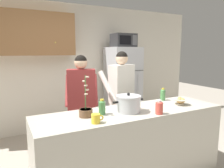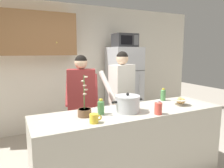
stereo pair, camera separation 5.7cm
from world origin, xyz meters
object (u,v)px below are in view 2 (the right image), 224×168
object	(u,v)px
microwave	(125,40)
person_by_sink	(122,90)
person_near_pot	(82,96)
cooking_pot	(127,104)
bottle_near_edge	(101,107)
coffee_mug	(94,118)
bottle_far_corner	(158,107)
refrigerator	(124,87)
potted_orchid	(85,110)
bottle_mid_counter	(163,95)
bread_bowl	(180,101)

from	to	relation	value
microwave	person_by_sink	world-z (taller)	microwave
person_near_pot	cooking_pot	distance (m)	0.88
person_near_pot	bottle_near_edge	world-z (taller)	person_near_pot
coffee_mug	bottle_far_corner	world-z (taller)	bottle_far_corner
refrigerator	bottle_near_edge	distance (m)	2.26
person_near_pot	cooking_pot	bearing A→B (deg)	-70.77
refrigerator	cooking_pot	distance (m)	2.14
refrigerator	potted_orchid	distance (m)	2.38
person_near_pot	bottle_near_edge	xyz separation A→B (m)	(-0.03, -0.78, 0.03)
person_near_pot	person_by_sink	world-z (taller)	person_by_sink
refrigerator	microwave	distance (m)	1.00
person_by_sink	potted_orchid	size ratio (longest dim) A/B	3.56
refrigerator	person_by_sink	size ratio (longest dim) A/B	1.05
bottle_mid_counter	refrigerator	bearing A→B (deg)	81.12
potted_orchid	bottle_near_edge	bearing A→B (deg)	-0.08
microwave	cooking_pot	xyz separation A→B (m)	(-1.01, -1.85, -0.84)
microwave	bread_bowl	world-z (taller)	microwave
microwave	bottle_mid_counter	size ratio (longest dim) A/B	2.63
bread_bowl	bottle_far_corner	xyz separation A→B (m)	(-0.53, -0.20, 0.03)
bottle_near_edge	bottle_far_corner	world-z (taller)	bottle_near_edge
person_near_pot	bottle_far_corner	world-z (taller)	person_near_pot
bread_bowl	potted_orchid	xyz separation A→B (m)	(-1.31, 0.09, 0.02)
bottle_near_edge	bottle_mid_counter	size ratio (longest dim) A/B	0.97
microwave	bottle_far_corner	xyz separation A→B (m)	(-0.75, -2.09, -0.86)
person_by_sink	refrigerator	bearing A→B (deg)	58.68
person_near_pot	bottle_far_corner	xyz separation A→B (m)	(0.56, -1.07, 0.02)
person_by_sink	coffee_mug	xyz separation A→B (m)	(-0.87, -1.02, -0.05)
person_by_sink	bottle_far_corner	size ratio (longest dim) A/B	9.89
bread_bowl	bottle_near_edge	bearing A→B (deg)	175.39
bottle_near_edge	bottle_mid_counter	world-z (taller)	bottle_mid_counter
cooking_pot	bottle_near_edge	world-z (taller)	cooking_pot
bottle_near_edge	person_by_sink	bearing A→B (deg)	48.05
microwave	coffee_mug	bearing A→B (deg)	-126.45
person_by_sink	cooking_pot	size ratio (longest dim) A/B	4.02
cooking_pot	bottle_far_corner	xyz separation A→B (m)	(0.27, -0.24, -0.02)
person_by_sink	microwave	bearing A→B (deg)	58.14
bottle_mid_counter	bottle_far_corner	world-z (taller)	bottle_mid_counter
person_near_pot	microwave	bearing A→B (deg)	38.03
person_near_pot	bottle_near_edge	bearing A→B (deg)	-91.90
refrigerator	bottle_mid_counter	bearing A→B (deg)	-98.88
person_near_pot	bottle_far_corner	bearing A→B (deg)	-62.51
cooking_pot	refrigerator	bearing A→B (deg)	61.60
microwave	cooking_pot	bearing A→B (deg)	-118.68
person_by_sink	bread_bowl	bearing A→B (deg)	-64.05
refrigerator	bread_bowl	distance (m)	1.93
refrigerator	coffee_mug	world-z (taller)	refrigerator
refrigerator	bread_bowl	xyz separation A→B (m)	(-0.22, -1.91, 0.11)
refrigerator	bread_bowl	world-z (taller)	refrigerator
bottle_far_corner	bottle_mid_counter	bearing A→B (deg)	45.95
bottle_near_edge	potted_orchid	size ratio (longest dim) A/B	0.39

